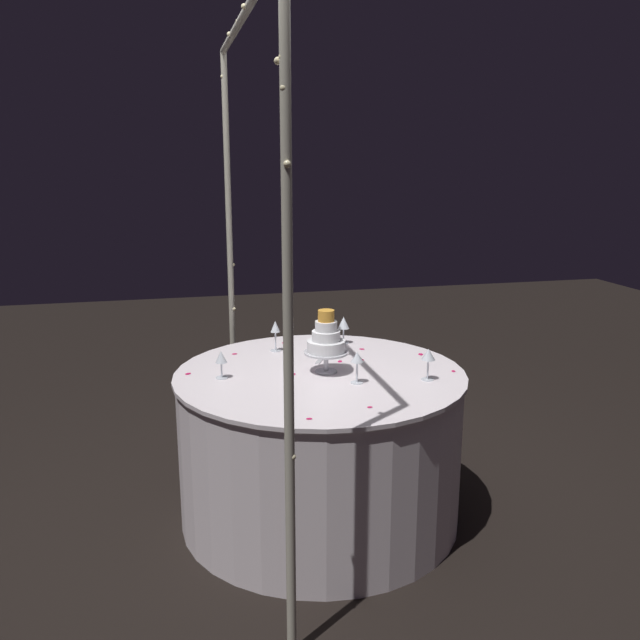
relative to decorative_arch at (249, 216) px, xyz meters
The scene contains 22 objects.
ground_plane 1.61m from the decorative_arch, 90.01° to the right, with size 12.00×12.00×0.00m, color black.
decorative_arch is the anchor object (origin of this frame).
main_table 1.22m from the decorative_arch, 90.01° to the right, with size 1.46×1.46×0.79m.
tiered_cake 0.72m from the decorative_arch, 92.06° to the right, with size 0.22×0.22×0.32m.
wine_glass_0 1.08m from the decorative_arch, 106.58° to the right, with size 0.07×0.07×0.16m.
wine_glass_1 0.84m from the decorative_arch, 113.97° to the right, with size 0.06×0.06×0.16m.
wine_glass_2 0.80m from the decorative_arch, 23.64° to the right, with size 0.06×0.06×0.17m.
wine_glass_3 1.01m from the decorative_arch, 50.71° to the right, with size 0.07×0.07×0.16m.
wine_glass_4 0.70m from the decorative_arch, 84.19° to the left, with size 0.06×0.06×0.14m.
cake_knife 0.93m from the decorative_arch, 57.76° to the right, with size 0.27×0.16×0.01m.
rose_petal_0 1.27m from the decorative_arch, 98.64° to the right, with size 0.03×0.02×0.00m, color #C61951.
rose_petal_1 1.24m from the decorative_arch, 79.99° to the right, with size 0.04×0.03×0.00m, color #C61951.
rose_petal_2 0.85m from the decorative_arch, 69.34° to the left, with size 0.03×0.02×0.00m, color #C61951.
rose_petal_3 0.88m from the decorative_arch, ahead, with size 0.03×0.02×0.00m, color #C61951.
rose_petal_4 1.00m from the decorative_arch, 24.98° to the right, with size 0.04×0.03×0.00m, color #C61951.
rose_petal_5 0.93m from the decorative_arch, 73.47° to the right, with size 0.03×0.02×0.00m, color #C61951.
rose_petal_6 1.08m from the decorative_arch, 62.83° to the right, with size 0.03×0.02×0.00m, color #C61951.
rose_petal_7 0.99m from the decorative_arch, 76.81° to the right, with size 0.03×0.02×0.00m, color #C61951.
rose_petal_8 0.99m from the decorative_arch, 165.78° to the right, with size 0.03×0.02×0.00m, color #C61951.
rose_petal_9 0.80m from the decorative_arch, 93.78° to the right, with size 0.04×0.03×0.00m, color #C61951.
rose_petal_10 0.93m from the decorative_arch, 53.40° to the right, with size 0.03×0.02×0.00m, color #C61951.
rose_petal_11 1.04m from the decorative_arch, 140.75° to the right, with size 0.02×0.02×0.00m, color #C61951.
Camera 1 is at (-3.04, 0.73, 1.81)m, focal length 36.70 mm.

